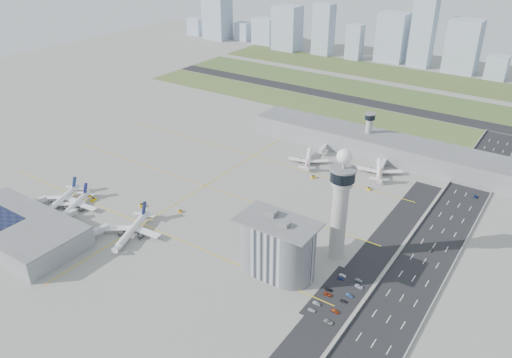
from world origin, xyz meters
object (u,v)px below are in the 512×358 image
Objects in this scene: tug_3 at (180,211)px; car_lot_6 at (329,322)px; tug_2 at (142,205)px; car_lot_5 at (342,275)px; car_lot_4 at (341,278)px; car_hw_2 at (476,197)px; airplane_near_a at (61,196)px; airplane_near_b at (73,203)px; airplane_far_a at (309,156)px; car_lot_10 at (359,286)px; airplane_near_c at (131,227)px; jet_bridge_near_0 at (25,207)px; tug_0 at (91,196)px; airplane_far_b at (380,166)px; jet_bridge_near_1 at (55,222)px; tug_5 at (369,189)px; jet_bridge_far_1 at (384,162)px; jet_bridge_near_2 at (87,237)px; car_lot_0 at (312,310)px; car_hw_1 at (431,250)px; car_lot_3 at (329,290)px; secondary_tower at (369,129)px; car_lot_8 at (344,301)px; tug_1 at (94,199)px; car_lot_7 at (335,311)px; car_lot_11 at (359,280)px; car_lot_1 at (317,303)px; jet_bridge_far_0 at (325,147)px; tug_4 at (313,177)px; admin_building at (277,246)px; car_hw_4 at (476,160)px; car_lot_2 at (328,294)px; car_lot_9 at (349,295)px; control_tower at (340,201)px.

car_lot_6 is (123.46, -35.60, -0.17)m from tug_3.
tug_2 reaches higher than car_lot_5.
car_lot_4 is 134.78m from car_hw_2.
airplane_near_a is 12.97m from airplane_near_b.
car_lot_10 is at bearing -166.03° from airplane_far_a.
airplane_near_c reaches higher than jet_bridge_near_0.
car_hw_2 is at bearing 43.02° from tug_0.
jet_bridge_near_1 is at bearing 121.06° from airplane_far_b.
jet_bridge_far_1 is at bearing 92.78° from tug_5.
jet_bridge_near_1 is 1.00× the size of jet_bridge_near_2.
jet_bridge_far_1 is 174.01m from car_lot_0.
car_lot_10 is at bearing 13.56° from tug_0.
jet_bridge_far_1 reaches higher than car_hw_1.
jet_bridge_near_0 is 3.59× the size of car_lot_3.
car_lot_8 is at bearing -70.36° from secondary_tower.
secondary_tower is 8.19× the size of car_lot_3.
airplane_near_a is at bearing 38.19° from tug_1.
car_lot_7 reaches higher than car_lot_3.
airplane_near_a reaches higher than airplane_near_b.
car_lot_11 is at bearing -22.44° from car_lot_0.
car_lot_1 is (80.57, -138.07, -4.55)m from airplane_far_a.
secondary_tower is at bearing 23.43° from car_lot_7.
jet_bridge_far_0 is 70.07m from tug_5.
airplane_far_b reaches higher than car_lot_0.
tug_0 is 155.47m from tug_4.
tug_4 is 114.17m from car_lot_4.
admin_building is 9.31× the size of car_hw_2.
jet_bridge_far_0 is at bearing 107.99° from admin_building.
car_hw_4 is at bearing -14.10° from car_lot_5.
car_lot_7 is (145.13, 27.43, -2.24)m from jet_bridge_near_2.
car_lot_7 is (8.37, -8.80, -0.00)m from car_lot_2.
admin_building is 11.74× the size of tug_2.
car_lot_9 is (181.28, 7.98, -0.32)m from tug_1.
tug_2 reaches higher than car_lot_9.
car_hw_4 reaches higher than car_lot_3.
admin_building reaches higher than car_hw_1.
jet_bridge_far_1 is 3.91× the size of tug_2.
car_lot_7 is 1.23× the size of car_lot_8.
car_lot_10 is at bearing 4.54° from car_lot_6.
car_lot_2 is at bearing -172.42° from airplane_far_a.
jet_bridge_near_0 is at bearing -50.53° from jet_bridge_far_1.
airplane_near_c reaches higher than tug_4.
tug_1 is (-140.29, -159.50, -1.90)m from jet_bridge_far_1.
jet_bridge_far_1 is at bearing 9.08° from car_lot_4.
car_hw_2 is (37.56, 129.44, 0.05)m from car_lot_4.
admin_building is at bearing 107.36° from car_lot_4.
control_tower is 171.50m from airplane_near_b.
jet_bridge_near_0 is (-143.00, -211.00, -15.95)m from secondary_tower.
jet_bridge_far_1 is (135.00, 193.00, 0.00)m from jet_bridge_near_1.
airplane_far_b is 244.52m from jet_bridge_near_0.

